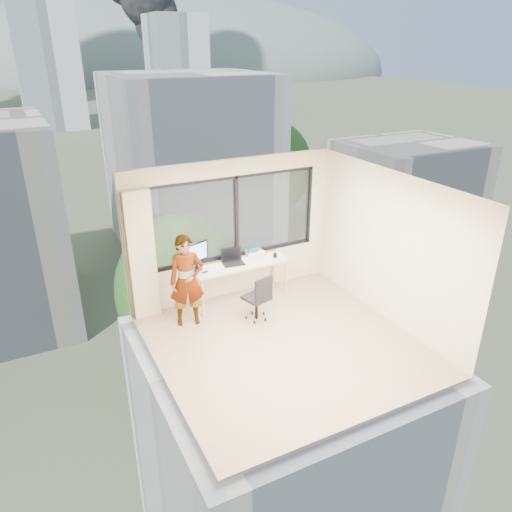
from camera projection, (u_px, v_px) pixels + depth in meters
floor at (284, 343)px, 7.83m from camera, size 4.00×4.00×0.01m
ceiling at (288, 187)px, 6.78m from camera, size 4.00×4.00×0.01m
wall_front at (372, 336)px, 5.67m from camera, size 4.00×0.01×2.60m
wall_left at (157, 300)px, 6.47m from camera, size 0.01×4.00×2.60m
wall_right at (389, 247)px, 8.13m from camera, size 0.01×4.00×2.60m
window_wall at (234, 217)px, 8.86m from camera, size 3.30×0.16×1.55m
curtain at (142, 256)px, 8.18m from camera, size 0.45×0.14×2.30m
desk at (240, 281)px, 9.03m from camera, size 1.80×0.60×0.75m
chair at (256, 296)px, 8.36m from camera, size 0.56×0.56×0.88m
person at (187, 281)px, 8.10m from camera, size 0.65×0.50×1.61m
monitor at (196, 256)px, 8.52m from camera, size 0.52×0.27×0.52m
game_console at (255, 253)px, 9.22m from camera, size 0.33×0.29×0.08m
laptop at (233, 258)px, 8.80m from camera, size 0.43×0.45×0.24m
cellphone at (205, 272)px, 8.51m from camera, size 0.12×0.09×0.01m
pen_cup at (275, 255)px, 9.10m from camera, size 0.09×0.09×0.09m
handbag at (253, 251)px, 9.16m from camera, size 0.24×0.13×0.18m
exterior_ground at (21, 130)px, 111.27m from camera, size 400.00×400.00×0.04m
near_bldg_b at (192, 162)px, 46.21m from camera, size 14.00×13.00×16.00m
near_bldg_c at (405, 195)px, 46.75m from camera, size 12.00×10.00×10.00m
far_tower_b at (47, 59)px, 108.54m from camera, size 13.00×13.00×30.00m
far_tower_c at (177, 63)px, 141.03m from camera, size 15.00×15.00×26.00m
hill_b at (170, 73)px, 315.82m from camera, size 300.00×220.00×96.00m
tree_b at (184, 306)px, 27.99m from camera, size 7.60×7.60×9.00m
tree_c at (273, 176)px, 53.20m from camera, size 8.40×8.40×10.00m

